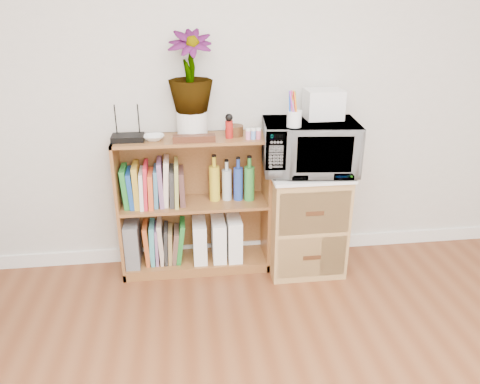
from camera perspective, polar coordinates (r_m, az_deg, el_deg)
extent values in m
cube|color=white|center=(3.51, 0.36, -6.75)|extent=(4.00, 0.02, 0.10)
cube|color=brown|center=(3.17, -5.57, -1.64)|extent=(1.00, 0.30, 0.95)
cube|color=#9E7542|center=(3.26, 7.87, -3.49)|extent=(0.50, 0.45, 0.70)
imported|color=white|center=(3.06, 8.45, 5.47)|extent=(0.63, 0.46, 0.33)
cylinder|color=white|center=(2.87, 6.62, 8.87)|extent=(0.09, 0.09, 0.10)
cube|color=white|center=(3.10, 10.12, 10.51)|extent=(0.23, 0.19, 0.18)
cube|color=black|center=(3.00, -13.51, 6.45)|extent=(0.20, 0.13, 0.04)
imported|color=silver|center=(2.98, -10.48, 6.54)|extent=(0.13, 0.13, 0.03)
cylinder|color=silver|center=(3.01, -5.85, 8.23)|extent=(0.19, 0.19, 0.16)
imported|color=#447D32|center=(2.94, -6.10, 14.38)|extent=(0.27, 0.27, 0.49)
cube|color=#391A0F|center=(2.91, -5.62, 6.51)|extent=(0.26, 0.07, 0.04)
cylinder|color=maroon|center=(2.97, -1.34, 7.63)|extent=(0.05, 0.05, 0.11)
cylinder|color=#3A1D0F|center=(3.03, -0.69, 7.51)|extent=(0.11, 0.11, 0.07)
cube|color=#CA7081|center=(2.95, 1.63, 6.94)|extent=(0.10, 0.04, 0.05)
cube|color=slate|center=(3.30, -12.93, -5.93)|extent=(0.09, 0.25, 0.31)
cube|color=white|center=(3.28, -4.95, -5.87)|extent=(0.09, 0.23, 0.29)
cube|color=white|center=(3.29, -2.63, -5.73)|extent=(0.09, 0.23, 0.29)
cube|color=white|center=(3.29, -0.75, -5.50)|extent=(0.10, 0.24, 0.30)
cube|color=#238330|center=(3.14, -13.79, 0.59)|extent=(0.05, 0.20, 0.26)
cube|color=#194597|center=(3.13, -13.12, 0.45)|extent=(0.04, 0.20, 0.24)
cube|color=gold|center=(3.12, -12.48, 0.84)|extent=(0.04, 0.20, 0.28)
cube|color=silver|center=(3.13, -11.83, 0.54)|extent=(0.03, 0.20, 0.25)
cube|color=red|center=(3.12, -11.36, 0.95)|extent=(0.04, 0.20, 0.29)
cube|color=#D95326|center=(3.12, -10.77, 0.50)|extent=(0.04, 0.20, 0.24)
cube|color=teal|center=(3.12, -10.18, 0.66)|extent=(0.04, 0.20, 0.25)
cube|color=slate|center=(3.11, -9.63, 1.14)|extent=(0.03, 0.20, 0.30)
cube|color=beige|center=(3.11, -8.99, 1.22)|extent=(0.05, 0.20, 0.31)
cube|color=#2B2B2B|center=(3.12, -8.30, 0.72)|extent=(0.04, 0.20, 0.25)
cube|color=#A6A94E|center=(3.11, -7.75, 1.19)|extent=(0.03, 0.20, 0.30)
cube|color=#51322E|center=(3.12, -7.11, 0.65)|extent=(0.04, 0.20, 0.23)
cylinder|color=gold|center=(3.11, -3.11, 1.51)|extent=(0.07, 0.07, 0.31)
cylinder|color=#B0C0C7|center=(3.12, -1.59, 1.26)|extent=(0.06, 0.06, 0.27)
cylinder|color=#2342A5|center=(3.13, -0.21, 1.49)|extent=(0.06, 0.06, 0.29)
cylinder|color=#338C37|center=(3.13, 1.13, 1.63)|extent=(0.07, 0.07, 0.30)
cube|color=#B84F20|center=(3.30, -11.24, -6.09)|extent=(0.04, 0.19, 0.28)
cube|color=teal|center=(3.30, -10.62, -6.05)|extent=(0.04, 0.19, 0.29)
cube|color=slate|center=(3.30, -10.07, -6.19)|extent=(0.02, 0.19, 0.26)
cube|color=#C4AC98|center=(3.29, -9.58, -5.92)|extent=(0.04, 0.19, 0.30)
cube|color=#272727|center=(3.30, -9.01, -6.20)|extent=(0.04, 0.19, 0.26)
cube|color=olive|center=(3.30, -8.48, -6.30)|extent=(0.04, 0.19, 0.24)
cube|color=brown|center=(3.30, -7.88, -6.34)|extent=(0.06, 0.19, 0.23)
cube|color=#1E7227|center=(3.29, -7.27, -5.89)|extent=(0.07, 0.19, 0.29)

